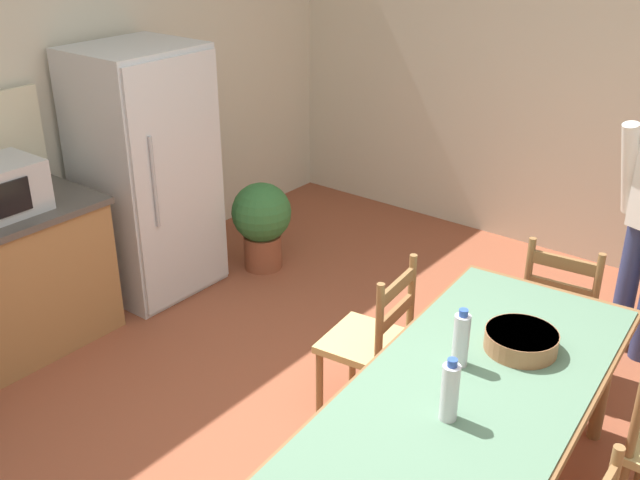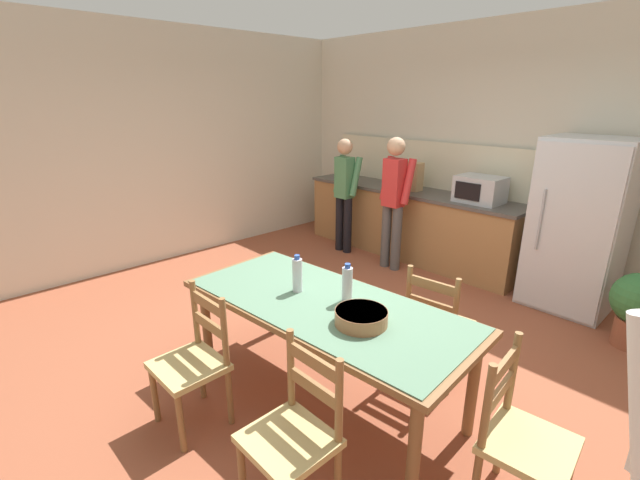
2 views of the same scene
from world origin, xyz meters
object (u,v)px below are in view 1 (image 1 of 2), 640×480
(serving_bowl, at_px, (521,340))
(bottle_near_centre, at_px, (450,391))
(potted_plant, at_px, (262,220))
(chair_head_end, at_px, (562,313))
(bottle_off_centre, at_px, (461,339))
(refrigerator, at_px, (146,173))
(dining_table, at_px, (472,400))
(chair_side_far_right, at_px, (371,342))

(serving_bowl, bearing_deg, bottle_near_centre, 178.11)
(bottle_near_centre, relative_size, potted_plant, 0.40)
(chair_head_end, bearing_deg, bottle_off_centre, 83.18)
(refrigerator, height_order, dining_table, refrigerator)
(refrigerator, height_order, serving_bowl, refrigerator)
(serving_bowl, relative_size, potted_plant, 0.48)
(chair_side_far_right, bearing_deg, chair_head_end, 137.15)
(bottle_near_centre, bearing_deg, refrigerator, 71.94)
(bottle_near_centre, xyz_separation_m, serving_bowl, (0.62, -0.02, -0.07))
(dining_table, distance_m, bottle_off_centre, 0.25)
(serving_bowl, bearing_deg, potted_plant, 68.06)
(serving_bowl, bearing_deg, bottle_off_centre, 149.33)
(refrigerator, distance_m, serving_bowl, 2.87)
(dining_table, height_order, bottle_off_centre, bottle_off_centre)
(refrigerator, xyz_separation_m, bottle_near_centre, (-0.92, -2.83, 0.02))
(refrigerator, xyz_separation_m, potted_plant, (0.67, -0.43, -0.47))
(chair_side_far_right, bearing_deg, dining_table, 56.20)
(chair_head_end, bearing_deg, bottle_near_centre, 88.47)
(refrigerator, distance_m, bottle_near_centre, 2.98)
(refrigerator, bearing_deg, dining_table, -103.37)
(dining_table, bearing_deg, serving_bowl, -6.28)
(refrigerator, relative_size, chair_head_end, 1.87)
(refrigerator, height_order, chair_head_end, refrigerator)
(dining_table, height_order, chair_side_far_right, chair_side_far_right)
(refrigerator, distance_m, dining_table, 2.89)
(bottle_near_centre, distance_m, bottle_off_centre, 0.37)
(bottle_near_centre, relative_size, serving_bowl, 0.84)
(dining_table, bearing_deg, bottle_off_centre, 51.96)
(serving_bowl, height_order, chair_head_end, chair_head_end)
(bottle_near_centre, xyz_separation_m, chair_head_end, (1.56, 0.12, -0.43))
(chair_side_far_right, height_order, potted_plant, chair_side_far_right)
(refrigerator, height_order, chair_side_far_right, refrigerator)
(bottle_near_centre, height_order, potted_plant, bottle_near_centre)
(bottle_near_centre, bearing_deg, bottle_off_centre, 21.73)
(chair_side_far_right, distance_m, potted_plant, 1.86)
(bottle_near_centre, bearing_deg, chair_head_end, 4.32)
(dining_table, bearing_deg, chair_head_end, 4.31)
(dining_table, bearing_deg, refrigerator, 76.63)
(bottle_near_centre, xyz_separation_m, bottle_off_centre, (0.35, 0.14, 0.00))
(bottle_off_centre, distance_m, chair_side_far_right, 0.84)
(refrigerator, relative_size, serving_bowl, 5.32)
(dining_table, distance_m, chair_side_far_right, 0.90)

